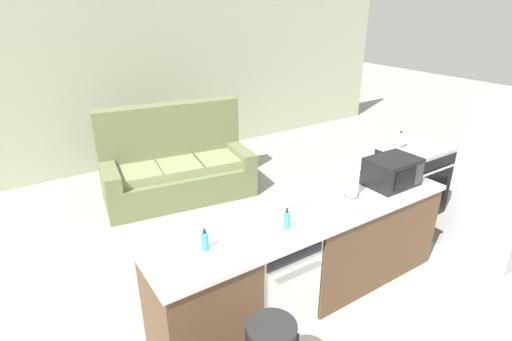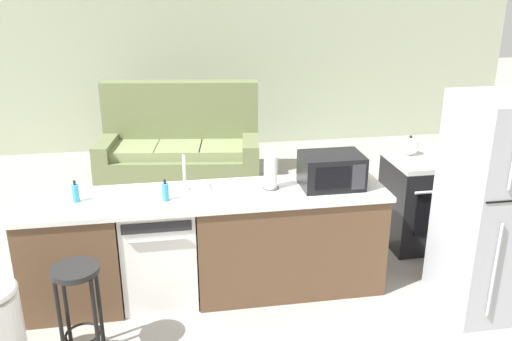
{
  "view_description": "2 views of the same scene",
  "coord_description": "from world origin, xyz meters",
  "px_view_note": "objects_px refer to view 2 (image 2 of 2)",
  "views": [
    {
      "loc": [
        -1.9,
        -2.24,
        2.6
      ],
      "look_at": [
        0.01,
        0.64,
        1.1
      ],
      "focal_mm": 28.0,
      "sensor_mm": 36.0,
      "label": 1
    },
    {
      "loc": [
        -0.12,
        -4.01,
        2.57
      ],
      "look_at": [
        0.65,
        0.57,
        0.87
      ],
      "focal_mm": 38.0,
      "sensor_mm": 36.0,
      "label": 2
    }
  ],
  "objects_px": {
    "bar_stool": "(78,294)",
    "soap_bottle": "(165,192)",
    "paper_towel_roll": "(271,173)",
    "dishwasher": "(159,251)",
    "dish_soap_bottle": "(76,193)",
    "stove_range": "(426,201)",
    "microwave": "(331,170)",
    "couch": "(181,152)",
    "refrigerator": "(497,207)",
    "kettle": "(410,146)"
  },
  "relations": [
    {
      "from": "bar_stool",
      "to": "couch",
      "type": "height_order",
      "value": "couch"
    },
    {
      "from": "dishwasher",
      "to": "bar_stool",
      "type": "distance_m",
      "value": 0.91
    },
    {
      "from": "dishwasher",
      "to": "couch",
      "type": "height_order",
      "value": "couch"
    },
    {
      "from": "stove_range",
      "to": "couch",
      "type": "height_order",
      "value": "couch"
    },
    {
      "from": "soap_bottle",
      "to": "bar_stool",
      "type": "height_order",
      "value": "soap_bottle"
    },
    {
      "from": "microwave",
      "to": "bar_stool",
      "type": "bearing_deg",
      "value": -159.68
    },
    {
      "from": "refrigerator",
      "to": "bar_stool",
      "type": "distance_m",
      "value": 3.16
    },
    {
      "from": "dishwasher",
      "to": "paper_towel_roll",
      "type": "bearing_deg",
      "value": 2.35
    },
    {
      "from": "stove_range",
      "to": "refrigerator",
      "type": "height_order",
      "value": "refrigerator"
    },
    {
      "from": "stove_range",
      "to": "soap_bottle",
      "type": "xyz_separation_m",
      "value": [
        -2.52,
        -0.62,
        0.52
      ]
    },
    {
      "from": "dish_soap_bottle",
      "to": "kettle",
      "type": "distance_m",
      "value": 3.11
    },
    {
      "from": "soap_bottle",
      "to": "kettle",
      "type": "height_order",
      "value": "kettle"
    },
    {
      "from": "paper_towel_roll",
      "to": "dish_soap_bottle",
      "type": "height_order",
      "value": "paper_towel_roll"
    },
    {
      "from": "soap_bottle",
      "to": "bar_stool",
      "type": "distance_m",
      "value": 1.0
    },
    {
      "from": "paper_towel_roll",
      "to": "dish_soap_bottle",
      "type": "xyz_separation_m",
      "value": [
        -1.53,
        -0.02,
        -0.07
      ]
    },
    {
      "from": "dishwasher",
      "to": "stove_range",
      "type": "xyz_separation_m",
      "value": [
        2.6,
        0.55,
        0.03
      ]
    },
    {
      "from": "dishwasher",
      "to": "soap_bottle",
      "type": "xyz_separation_m",
      "value": [
        0.08,
        -0.07,
        0.55
      ]
    },
    {
      "from": "kettle",
      "to": "paper_towel_roll",
      "type": "bearing_deg",
      "value": -156.92
    },
    {
      "from": "paper_towel_roll",
      "to": "couch",
      "type": "xyz_separation_m",
      "value": [
        -0.66,
        2.65,
        -0.64
      ]
    },
    {
      "from": "refrigerator",
      "to": "couch",
      "type": "height_order",
      "value": "refrigerator"
    },
    {
      "from": "paper_towel_roll",
      "to": "soap_bottle",
      "type": "bearing_deg",
      "value": -172.56
    },
    {
      "from": "refrigerator",
      "to": "paper_towel_roll",
      "type": "bearing_deg",
      "value": 160.6
    },
    {
      "from": "stove_range",
      "to": "microwave",
      "type": "distance_m",
      "value": 1.42
    },
    {
      "from": "bar_stool",
      "to": "dish_soap_bottle",
      "type": "bearing_deg",
      "value": 95.36
    },
    {
      "from": "soap_bottle",
      "to": "bar_stool",
      "type": "relative_size",
      "value": 0.24
    },
    {
      "from": "bar_stool",
      "to": "microwave",
      "type": "bearing_deg",
      "value": 20.32
    },
    {
      "from": "soap_bottle",
      "to": "couch",
      "type": "relative_size",
      "value": 0.08
    },
    {
      "from": "kettle",
      "to": "couch",
      "type": "distance_m",
      "value": 3.01
    },
    {
      "from": "microwave",
      "to": "stove_range",
      "type": "bearing_deg",
      "value": 25.2
    },
    {
      "from": "stove_range",
      "to": "bar_stool",
      "type": "distance_m",
      "value": 3.39
    },
    {
      "from": "dishwasher",
      "to": "stove_range",
      "type": "distance_m",
      "value": 2.66
    },
    {
      "from": "stove_range",
      "to": "soap_bottle",
      "type": "height_order",
      "value": "soap_bottle"
    },
    {
      "from": "paper_towel_roll",
      "to": "couch",
      "type": "distance_m",
      "value": 2.81
    },
    {
      "from": "microwave",
      "to": "soap_bottle",
      "type": "relative_size",
      "value": 2.84
    },
    {
      "from": "dish_soap_bottle",
      "to": "kettle",
      "type": "bearing_deg",
      "value": 12.29
    },
    {
      "from": "couch",
      "to": "paper_towel_roll",
      "type": "bearing_deg",
      "value": -76.02
    },
    {
      "from": "dishwasher",
      "to": "dish_soap_bottle",
      "type": "xyz_separation_m",
      "value": [
        -0.6,
        0.02,
        0.55
      ]
    },
    {
      "from": "dishwasher",
      "to": "refrigerator",
      "type": "relative_size",
      "value": 0.48
    },
    {
      "from": "refrigerator",
      "to": "kettle",
      "type": "distance_m",
      "value": 1.24
    },
    {
      "from": "bar_stool",
      "to": "soap_bottle",
      "type": "bearing_deg",
      "value": 46.99
    },
    {
      "from": "refrigerator",
      "to": "dish_soap_bottle",
      "type": "height_order",
      "value": "refrigerator"
    },
    {
      "from": "dish_soap_bottle",
      "to": "couch",
      "type": "relative_size",
      "value": 0.08
    },
    {
      "from": "kettle",
      "to": "bar_stool",
      "type": "xyz_separation_m",
      "value": [
        -2.97,
        -1.41,
        -0.45
      ]
    },
    {
      "from": "stove_range",
      "to": "microwave",
      "type": "height_order",
      "value": "microwave"
    },
    {
      "from": "microwave",
      "to": "couch",
      "type": "distance_m",
      "value": 3.0
    },
    {
      "from": "refrigerator",
      "to": "bar_stool",
      "type": "xyz_separation_m",
      "value": [
        -3.13,
        -0.18,
        -0.33
      ]
    },
    {
      "from": "paper_towel_roll",
      "to": "bar_stool",
      "type": "height_order",
      "value": "paper_towel_roll"
    },
    {
      "from": "paper_towel_roll",
      "to": "stove_range",
      "type": "bearing_deg",
      "value": 17.0
    },
    {
      "from": "microwave",
      "to": "paper_towel_roll",
      "type": "bearing_deg",
      "value": 175.49
    },
    {
      "from": "microwave",
      "to": "bar_stool",
      "type": "distance_m",
      "value": 2.16
    }
  ]
}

